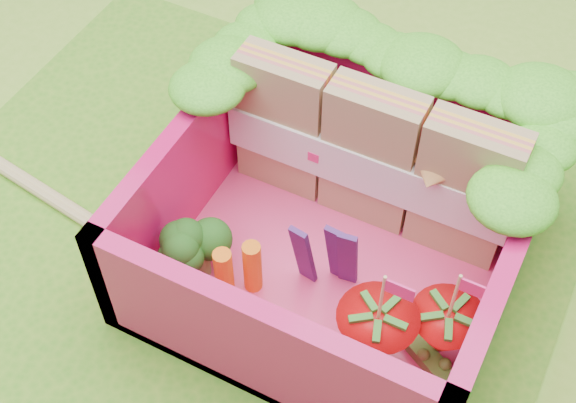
{
  "coord_description": "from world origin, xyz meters",
  "views": [
    {
      "loc": [
        1.08,
        -1.45,
        2.65
      ],
      "look_at": [
        0.22,
        0.23,
        0.28
      ],
      "focal_mm": 50.0,
      "sensor_mm": 36.0,
      "label": 1
    }
  ],
  "objects_px": {
    "broccoli": "(192,245)",
    "strawberry_left": "(375,337)",
    "sandwich_stack": "(372,157)",
    "strawberry_right": "(443,333)",
    "bento_box": "(341,218)"
  },
  "relations": [
    {
      "from": "sandwich_stack",
      "to": "bento_box",
      "type": "bearing_deg",
      "value": -91.14
    },
    {
      "from": "sandwich_stack",
      "to": "broccoli",
      "type": "height_order",
      "value": "sandwich_stack"
    },
    {
      "from": "broccoli",
      "to": "strawberry_left",
      "type": "relative_size",
      "value": 0.62
    },
    {
      "from": "broccoli",
      "to": "bento_box",
      "type": "bearing_deg",
      "value": 35.45
    },
    {
      "from": "bento_box",
      "to": "broccoli",
      "type": "bearing_deg",
      "value": -144.55
    },
    {
      "from": "strawberry_left",
      "to": "strawberry_right",
      "type": "bearing_deg",
      "value": 32.13
    },
    {
      "from": "broccoli",
      "to": "strawberry_right",
      "type": "bearing_deg",
      "value": 5.78
    },
    {
      "from": "sandwich_stack",
      "to": "strawberry_right",
      "type": "height_order",
      "value": "sandwich_stack"
    },
    {
      "from": "strawberry_left",
      "to": "strawberry_right",
      "type": "xyz_separation_m",
      "value": [
        0.2,
        0.13,
        -0.01
      ]
    },
    {
      "from": "strawberry_right",
      "to": "bento_box",
      "type": "bearing_deg",
      "value": 155.64
    },
    {
      "from": "bento_box",
      "to": "strawberry_right",
      "type": "relative_size",
      "value": 2.63
    },
    {
      "from": "sandwich_stack",
      "to": "strawberry_left",
      "type": "height_order",
      "value": "sandwich_stack"
    },
    {
      "from": "bento_box",
      "to": "strawberry_right",
      "type": "distance_m",
      "value": 0.55
    },
    {
      "from": "strawberry_right",
      "to": "strawberry_left",
      "type": "bearing_deg",
      "value": -147.87
    },
    {
      "from": "bento_box",
      "to": "broccoli",
      "type": "xyz_separation_m",
      "value": [
        -0.45,
        -0.32,
        -0.05
      ]
    }
  ]
}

